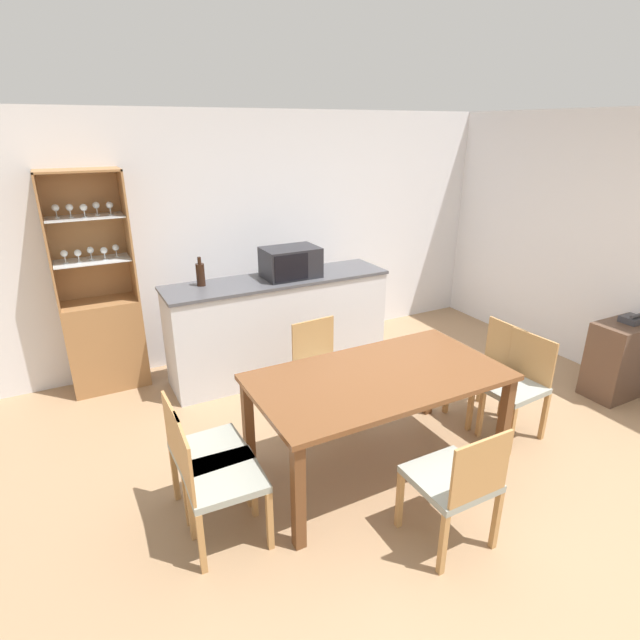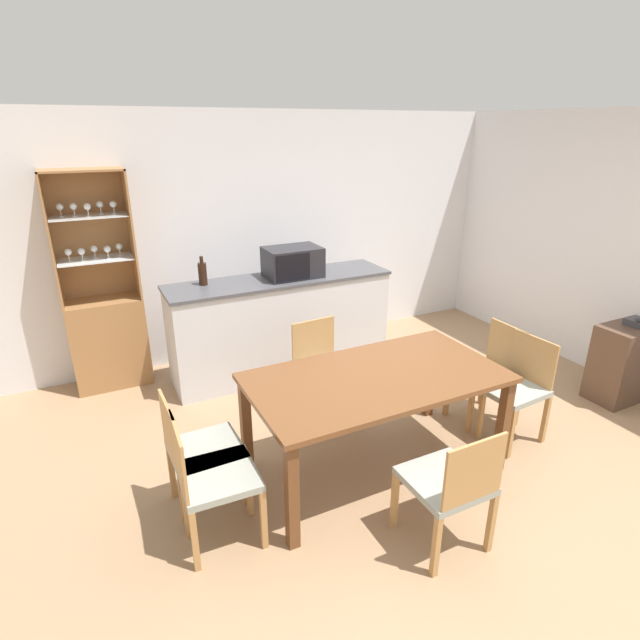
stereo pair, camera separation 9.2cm
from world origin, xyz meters
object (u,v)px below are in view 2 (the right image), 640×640
dining_chair_side_right_far (489,372)px  microwave (293,262)px  dining_chair_head_near (450,484)px  dining_chair_side_left_near (212,477)px  dining_table (376,387)px  display_cabinet (107,326)px  dining_chair_head_far (323,370)px  telephone (638,322)px  wine_bottle (203,273)px  side_cabinet (624,362)px  dining_chair_side_left_far (200,451)px  dining_chair_side_right_near (515,387)px

dining_chair_side_right_far → microwave: (-1.08, 1.63, 0.70)m
dining_chair_head_near → dining_chair_side_right_far: bearing=38.2°
dining_chair_side_left_near → dining_table: bearing=99.1°
dining_chair_side_right_far → display_cabinet: bearing=52.7°
dining_chair_side_left_near → dining_chair_head_far: size_ratio=1.00×
dining_chair_head_near → dining_chair_head_far: same height
dining_chair_head_far → telephone: (2.66, -0.96, 0.31)m
wine_bottle → telephone: wine_bottle is taller
dining_chair_head_near → dining_chair_side_left_near: (-1.23, 0.67, 0.00)m
wine_bottle → side_cabinet: 3.97m
dining_chair_side_right_far → microwave: bearing=33.4°
display_cabinet → side_cabinet: bearing=-30.0°
dining_chair_side_left_far → side_cabinet: dining_chair_side_left_far is taller
display_cabinet → dining_chair_side_left_far: display_cabinet is taller
dining_chair_side_right_far → dining_chair_side_right_near: (-0.00, -0.28, 0.00)m
dining_chair_side_left_near → dining_chair_side_right_near: (2.45, 0.00, 0.00)m
dining_chair_side_left_far → dining_chair_side_right_near: size_ratio=1.00×
dining_chair_side_right_far → dining_chair_head_far: same height
dining_chair_side_left_near → dining_chair_side_right_far: bearing=99.1°
dining_chair_side_left_near → dining_chair_head_far: same height
dining_chair_head_near → side_cabinet: 2.70m
dining_chair_head_far → display_cabinet: bearing=-46.5°
microwave → dining_chair_side_left_far: bearing=-130.0°
dining_chair_side_right_near → dining_chair_head_far: (-1.23, 0.96, 0.00)m
side_cabinet → dining_chair_side_left_near: bearing=-180.0°
dining_chair_head_far → dining_chair_side_left_near: bearing=34.4°
dining_table → dining_chair_side_left_far: dining_chair_side_left_far is taller
dining_table → dining_chair_side_left_near: bearing=-173.4°
dining_table → dining_chair_side_right_far: size_ratio=2.11×
dining_chair_head_near → dining_chair_head_far: size_ratio=1.00×
dining_chair_side_right_far → telephone: (1.43, -0.29, 0.31)m
dining_table → dining_chair_head_near: size_ratio=2.11×
dining_chair_side_right_far → dining_chair_side_left_near: size_ratio=1.00×
dining_chair_head_far → wine_bottle: 1.46m
dining_chair_side_right_near → microwave: bearing=25.2°
dining_table → dining_chair_side_right_near: 1.26m
wine_bottle → dining_chair_side_left_near: bearing=-104.1°
dining_chair_side_left_far → telephone: 3.91m
microwave → telephone: microwave is taller
dining_chair_side_right_near → microwave: size_ratio=1.57×
dining_chair_head_near → dining_chair_side_left_near: bearing=151.4°
dining_table → dining_chair_side_right_far: dining_chair_side_right_far is taller
dining_chair_side_right_far → dining_chair_head_far: 1.40m
dining_table → side_cabinet: bearing=-3.1°
display_cabinet → microwave: (1.73, -0.50, 0.54)m
dining_table → dining_chair_side_left_far: (-1.23, 0.14, -0.23)m
dining_chair_side_left_near → wine_bottle: (0.51, 2.04, 0.66)m
wine_bottle → side_cabinet: (3.33, -2.04, -0.75)m
display_cabinet → dining_chair_side_right_near: bearing=-40.8°
dining_chair_side_left_far → dining_chair_head_far: 1.40m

